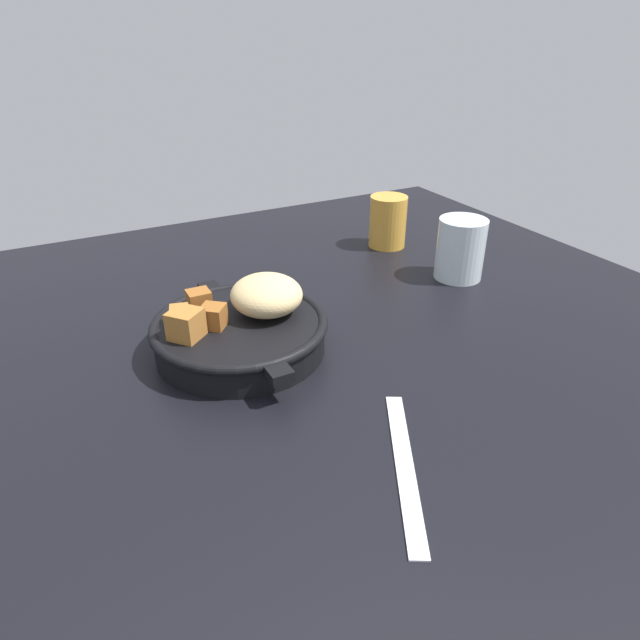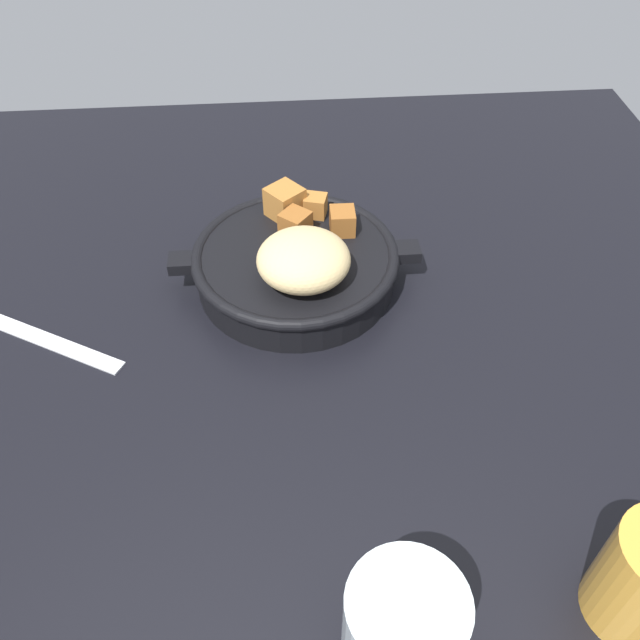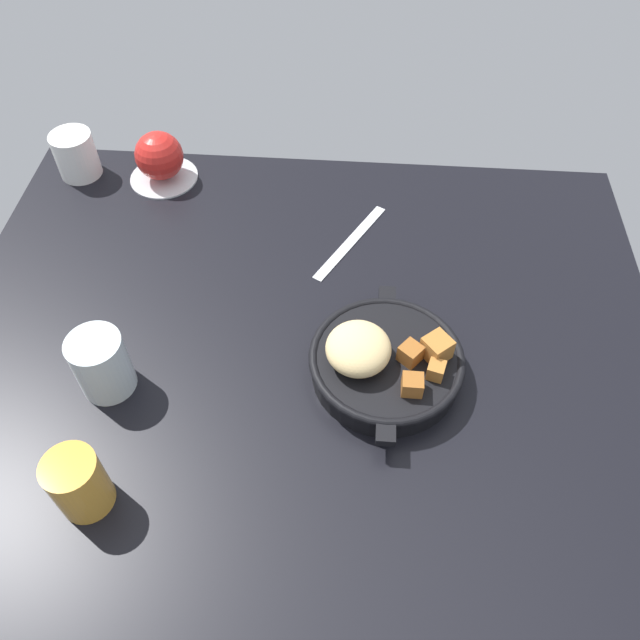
{
  "view_description": "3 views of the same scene",
  "coord_description": "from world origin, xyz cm",
  "px_view_note": "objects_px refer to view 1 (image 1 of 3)",
  "views": [
    {
      "loc": [
        54.85,
        -29.57,
        34.44
      ],
      "look_at": [
        4.32,
        -2.74,
        3.09
      ],
      "focal_mm": 31.01,
      "sensor_mm": 36.0,
      "label": 1
    },
    {
      "loc": [
        2.94,
        38.31,
        45.06
      ],
      "look_at": [
        -0.05,
        0.18,
        6.37
      ],
      "focal_mm": 37.04,
      "sensor_mm": 36.0,
      "label": 2
    },
    {
      "loc": [
        -47.42,
        -6.69,
        71.0
      ],
      "look_at": [
        4.18,
        -2.81,
        7.24
      ],
      "focal_mm": 35.72,
      "sensor_mm": 36.0,
      "label": 3
    }
  ],
  "objects_px": {
    "butter_knife": "(405,464)",
    "juice_glass_amber": "(388,222)",
    "cast_iron_skillet": "(242,327)",
    "water_glass_tall": "(460,249)"
  },
  "relations": [
    {
      "from": "butter_knife",
      "to": "juice_glass_amber",
      "type": "bearing_deg",
      "value": 176.85
    },
    {
      "from": "cast_iron_skillet",
      "to": "water_glass_tall",
      "type": "bearing_deg",
      "value": 96.8
    },
    {
      "from": "cast_iron_skillet",
      "to": "butter_knife",
      "type": "height_order",
      "value": "cast_iron_skillet"
    },
    {
      "from": "butter_knife",
      "to": "cast_iron_skillet",
      "type": "bearing_deg",
      "value": -138.77
    },
    {
      "from": "water_glass_tall",
      "to": "juice_glass_amber",
      "type": "bearing_deg",
      "value": -172.72
    },
    {
      "from": "butter_knife",
      "to": "juice_glass_amber",
      "type": "distance_m",
      "value": 0.54
    },
    {
      "from": "cast_iron_skillet",
      "to": "juice_glass_amber",
      "type": "xyz_separation_m",
      "value": [
        -0.2,
        0.34,
        0.01
      ]
    },
    {
      "from": "butter_knife",
      "to": "water_glass_tall",
      "type": "xyz_separation_m",
      "value": [
        -0.29,
        0.31,
        0.04
      ]
    },
    {
      "from": "juice_glass_amber",
      "to": "cast_iron_skillet",
      "type": "bearing_deg",
      "value": -59.13
    },
    {
      "from": "cast_iron_skillet",
      "to": "water_glass_tall",
      "type": "height_order",
      "value": "water_glass_tall"
    }
  ]
}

